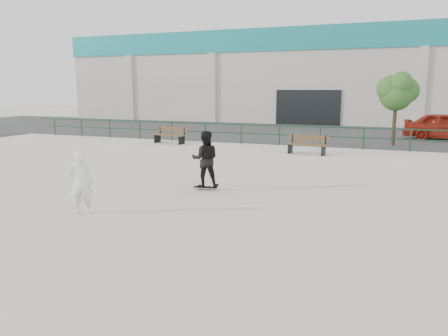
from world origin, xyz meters
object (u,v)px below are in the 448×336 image
at_px(skateboard, 205,187).
at_px(bench_right, 307,145).
at_px(tree, 397,90).
at_px(red_car, 447,126).
at_px(seated_skater, 81,182).
at_px(bench_left, 170,135).
at_px(standing_skater, 205,159).

bearing_deg(skateboard, bench_right, 58.28).
xyz_separation_m(tree, red_car, (2.72, 3.33, -1.95)).
height_order(bench_right, tree, tree).
bearing_deg(seated_skater, tree, -146.26).
xyz_separation_m(bench_right, seated_skater, (-4.24, -9.60, -0.05)).
distance_m(bench_right, tree, 6.17).
bearing_deg(bench_left, red_car, 34.33).
relative_size(tree, skateboard, 4.50).
height_order(bench_left, tree, tree).
bearing_deg(standing_skater, bench_left, -75.69).
bearing_deg(red_car, seated_skater, 156.23).
height_order(bench_left, seated_skater, seated_skater).
relative_size(bench_left, standing_skater, 1.03).
distance_m(bench_left, bench_right, 7.43).
bearing_deg(skateboard, red_car, 47.83).
distance_m(bench_left, standing_skater, 8.67).
bearing_deg(standing_skater, tree, -140.46).
distance_m(standing_skater, seated_skater, 4.25).
bearing_deg(bench_right, skateboard, -103.40).
bearing_deg(tree, bench_right, -127.77).
distance_m(tree, red_car, 4.72).
bearing_deg(bench_left, skateboard, -46.19).
bearing_deg(tree, skateboard, -119.23).
relative_size(tree, seated_skater, 2.11).
relative_size(skateboard, seated_skater, 0.47).
bearing_deg(standing_skater, seated_skater, 41.40).
relative_size(bench_right, skateboard, 2.29).
xyz_separation_m(bench_left, bench_right, (7.33, -1.23, -0.01)).
bearing_deg(tree, red_car, 50.82).
bearing_deg(bench_left, standing_skater, -46.19).
distance_m(red_car, seated_skater, 20.35).
bearing_deg(bench_left, tree, 25.19).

